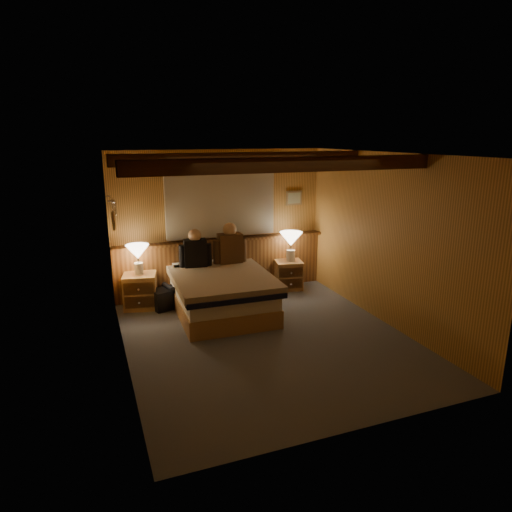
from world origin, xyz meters
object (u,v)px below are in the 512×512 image
nightstand_left (140,291)px  lamp_left (138,254)px  nightstand_right (288,275)px  person_left (195,251)px  duffel_bag (169,297)px  bed (222,293)px  person_right (230,246)px  lamp_right (291,241)px

nightstand_left → lamp_left: size_ratio=1.24×
nightstand_right → person_left: person_left is taller
nightstand_left → duffel_bag: size_ratio=0.98×
nightstand_right → nightstand_left: bearing=-167.6°
bed → nightstand_right: size_ratio=3.50×
duffel_bag → lamp_left: bearing=141.3°
lamp_left → person_left: size_ratio=0.74×
lamp_left → person_right: size_ratio=0.68×
duffel_bag → person_right: bearing=-12.6°
bed → lamp_right: size_ratio=3.61×
nightstand_right → lamp_left: lamp_left is taller
duffel_bag → bed: bearing=-52.1°
bed → nightstand_right: 1.58m
nightstand_right → person_left: size_ratio=0.85×
person_right → person_left: bearing=-176.6°
person_left → person_right: (0.58, 0.03, 0.02)m
bed → lamp_left: (-1.12, 0.69, 0.55)m
bed → nightstand_left: size_ratio=3.22×
bed → nightstand_left: bed is taller
nightstand_left → lamp_right: (2.58, 0.02, 0.59)m
bed → lamp_right: lamp_right is taller
nightstand_right → lamp_right: lamp_right is taller
bed → lamp_right: bearing=27.1°
person_left → person_right: bearing=9.8°
lamp_left → nightstand_left: bearing=-93.5°
nightstand_right → person_right: person_right is taller
lamp_right → person_left: 1.72m
lamp_left → lamp_right: (2.58, -0.00, -0.01)m
lamp_left → duffel_bag: (0.41, -0.17, -0.70)m
nightstand_left → person_right: 1.57m
bed → person_right: (0.32, 0.58, 0.57)m
lamp_right → person_left: person_left is taller
bed → nightstand_left: (-1.12, 0.67, -0.05)m
lamp_right → person_right: 1.15m
bed → person_left: 0.81m
lamp_left → duffel_bag: 0.83m
lamp_left → person_right: 1.45m
lamp_left → person_left: (0.86, -0.14, -0.01)m
bed → person_left: size_ratio=2.97×
nightstand_left → person_right: person_right is taller
bed → nightstand_right: bed is taller
nightstand_right → lamp_right: 0.61m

